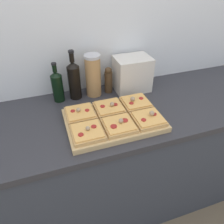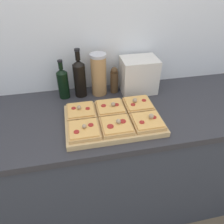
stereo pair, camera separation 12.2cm
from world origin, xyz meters
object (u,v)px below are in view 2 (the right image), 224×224
(cutting_board, at_px, (113,120))
(grain_jar_tall, at_px, (99,75))
(toaster_oven, at_px, (139,75))
(pepper_mill, at_px, (114,80))
(olive_oil_bottle, at_px, (63,83))
(wine_bottle, at_px, (80,77))

(cutting_board, distance_m, grain_jar_tall, 0.35)
(cutting_board, distance_m, toaster_oven, 0.41)
(cutting_board, bearing_deg, toaster_oven, 52.78)
(cutting_board, height_order, pepper_mill, pepper_mill)
(grain_jar_tall, xyz_separation_m, toaster_oven, (0.26, -0.02, -0.02))
(toaster_oven, bearing_deg, cutting_board, -127.22)
(cutting_board, xyz_separation_m, olive_oil_bottle, (-0.26, 0.33, 0.09))
(cutting_board, height_order, wine_bottle, wine_bottle)
(wine_bottle, relative_size, grain_jar_tall, 1.15)
(cutting_board, xyz_separation_m, pepper_mill, (0.08, 0.33, 0.07))
(pepper_mill, bearing_deg, wine_bottle, 180.00)
(cutting_board, bearing_deg, pepper_mill, 76.91)
(olive_oil_bottle, height_order, toaster_oven, olive_oil_bottle)
(wine_bottle, xyz_separation_m, pepper_mill, (0.23, 0.00, -0.04))
(olive_oil_bottle, xyz_separation_m, pepper_mill, (0.33, 0.00, -0.02))
(olive_oil_bottle, distance_m, toaster_oven, 0.50)
(wine_bottle, bearing_deg, toaster_oven, -2.31)
(pepper_mill, bearing_deg, grain_jar_tall, 180.00)
(grain_jar_tall, bearing_deg, wine_bottle, 180.00)
(olive_oil_bottle, xyz_separation_m, wine_bottle, (0.11, 0.00, 0.03))
(olive_oil_bottle, bearing_deg, wine_bottle, 0.00)
(grain_jar_tall, distance_m, pepper_mill, 0.11)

